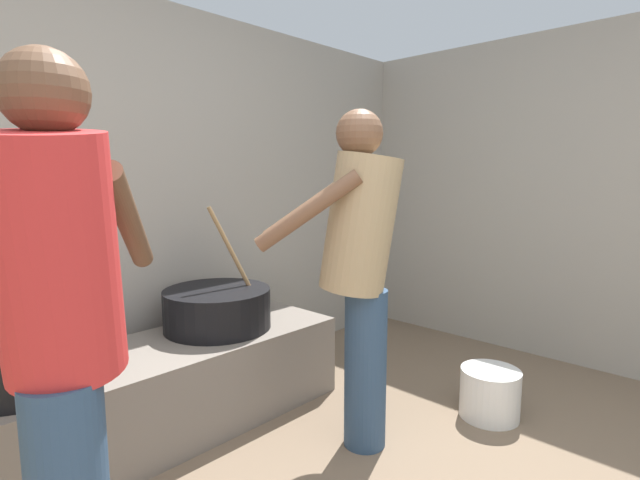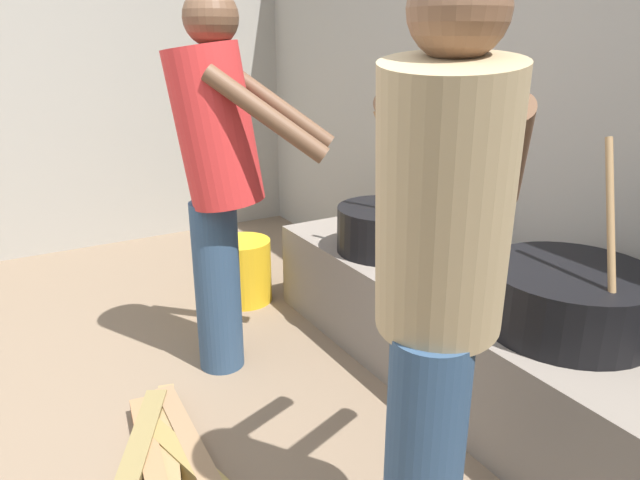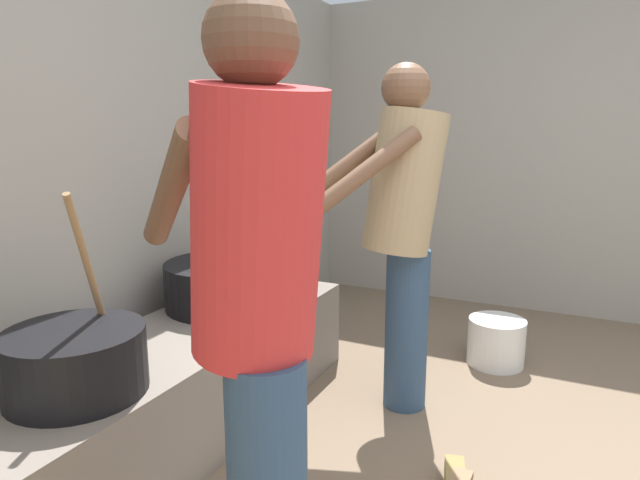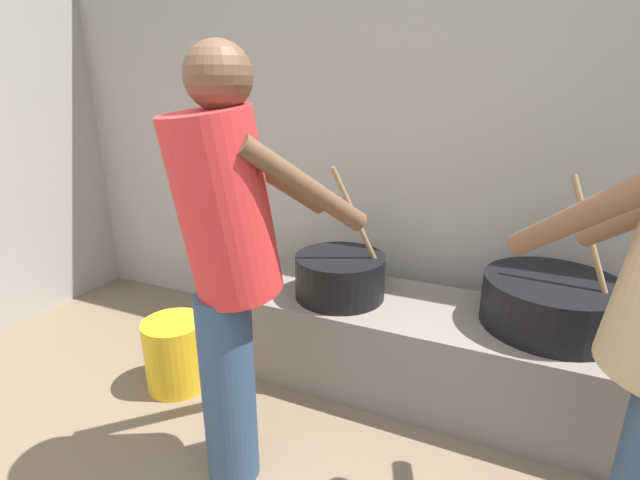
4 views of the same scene
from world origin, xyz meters
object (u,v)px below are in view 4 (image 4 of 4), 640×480
at_px(cooking_pot_main, 551,303).
at_px(bucket_yellow_plastic, 176,353).
at_px(cooking_pot_secondary, 340,276).
at_px(cook_in_red_shirt, 228,255).

height_order(cooking_pot_main, bucket_yellow_plastic, cooking_pot_main).
distance_m(cooking_pot_secondary, bucket_yellow_plastic, 0.92).
distance_m(cook_in_red_shirt, bucket_yellow_plastic, 1.01).
xyz_separation_m(cooking_pot_secondary, bucket_yellow_plastic, (-0.71, -0.44, -0.38)).
bearing_deg(bucket_yellow_plastic, cook_in_red_shirt, -28.86).
bearing_deg(bucket_yellow_plastic, cooking_pot_secondary, 31.84).
relative_size(cooking_pot_main, cooking_pot_secondary, 1.01).
bearing_deg(cooking_pot_secondary, cook_in_red_shirt, -97.65).
relative_size(cooking_pot_main, bucket_yellow_plastic, 1.88).
height_order(cooking_pot_main, cook_in_red_shirt, cook_in_red_shirt).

